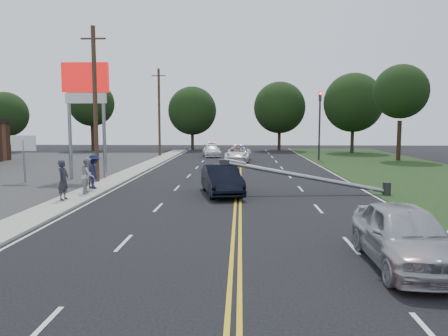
{
  "coord_description": "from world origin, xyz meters",
  "views": [
    {
      "loc": [
        0.13,
        -15.85,
        3.95
      ],
      "look_at": [
        -0.69,
        5.58,
        1.7
      ],
      "focal_mm": 35.0,
      "sensor_mm": 36.0,
      "label": 1
    }
  ],
  "objects_px": {
    "crashed_sedan": "(222,180)",
    "bystander_c": "(94,171)",
    "fallen_streetlight": "(315,178)",
    "bystander_b": "(88,175)",
    "small_sign": "(24,147)",
    "pylon_sign": "(86,92)",
    "bystander_d": "(91,175)",
    "emergency_a": "(238,154)",
    "utility_pole_far": "(159,112)",
    "emergency_b": "(212,151)",
    "bystander_a": "(63,180)",
    "waiting_sedan": "(404,235)",
    "utility_pole_mid": "(95,104)",
    "traffic_signal": "(320,120)"
  },
  "relations": [
    {
      "from": "crashed_sedan",
      "to": "bystander_c",
      "type": "distance_m",
      "value": 7.5
    },
    {
      "from": "fallen_streetlight",
      "to": "bystander_b",
      "type": "xyz_separation_m",
      "value": [
        -12.33,
        -0.67,
        0.17
      ]
    },
    {
      "from": "fallen_streetlight",
      "to": "small_sign",
      "type": "bearing_deg",
      "value": 167.6
    },
    {
      "from": "pylon_sign",
      "to": "bystander_b",
      "type": "bearing_deg",
      "value": -70.54
    },
    {
      "from": "pylon_sign",
      "to": "bystander_d",
      "type": "bearing_deg",
      "value": -68.88
    },
    {
      "from": "pylon_sign",
      "to": "crashed_sedan",
      "type": "distance_m",
      "value": 12.54
    },
    {
      "from": "pylon_sign",
      "to": "emergency_a",
      "type": "relative_size",
      "value": 1.52
    },
    {
      "from": "fallen_streetlight",
      "to": "bystander_d",
      "type": "bearing_deg",
      "value": 174.58
    },
    {
      "from": "emergency_a",
      "to": "bystander_c",
      "type": "distance_m",
      "value": 21.23
    },
    {
      "from": "utility_pole_far",
      "to": "bystander_c",
      "type": "bearing_deg",
      "value": -88.01
    },
    {
      "from": "fallen_streetlight",
      "to": "emergency_b",
      "type": "height_order",
      "value": "fallen_streetlight"
    },
    {
      "from": "emergency_b",
      "to": "bystander_a",
      "type": "xyz_separation_m",
      "value": [
        -5.4,
        -29.14,
        0.44
      ]
    },
    {
      "from": "emergency_a",
      "to": "bystander_a",
      "type": "bearing_deg",
      "value": -106.46
    },
    {
      "from": "waiting_sedan",
      "to": "emergency_b",
      "type": "bearing_deg",
      "value": 102.7
    },
    {
      "from": "bystander_d",
      "to": "fallen_streetlight",
      "type": "bearing_deg",
      "value": -69.87
    },
    {
      "from": "utility_pole_mid",
      "to": "waiting_sedan",
      "type": "bearing_deg",
      "value": -49.03
    },
    {
      "from": "utility_pole_mid",
      "to": "bystander_d",
      "type": "height_order",
      "value": "utility_pole_mid"
    },
    {
      "from": "utility_pole_far",
      "to": "crashed_sedan",
      "type": "distance_m",
      "value": 27.81
    },
    {
      "from": "traffic_signal",
      "to": "waiting_sedan",
      "type": "height_order",
      "value": "traffic_signal"
    },
    {
      "from": "fallen_streetlight",
      "to": "emergency_a",
      "type": "bearing_deg",
      "value": 101.97
    },
    {
      "from": "utility_pole_mid",
      "to": "utility_pole_far",
      "type": "height_order",
      "value": "same"
    },
    {
      "from": "utility_pole_far",
      "to": "bystander_a",
      "type": "relative_size",
      "value": 5.02
    },
    {
      "from": "utility_pole_far",
      "to": "bystander_d",
      "type": "height_order",
      "value": "utility_pole_far"
    },
    {
      "from": "crashed_sedan",
      "to": "emergency_a",
      "type": "xyz_separation_m",
      "value": [
        0.76,
        20.66,
        -0.09
      ]
    },
    {
      "from": "waiting_sedan",
      "to": "emergency_a",
      "type": "height_order",
      "value": "waiting_sedan"
    },
    {
      "from": "bystander_d",
      "to": "waiting_sedan",
      "type": "bearing_deg",
      "value": -109.16
    },
    {
      "from": "crashed_sedan",
      "to": "pylon_sign",
      "type": "bearing_deg",
      "value": 135.26
    },
    {
      "from": "emergency_b",
      "to": "emergency_a",
      "type": "bearing_deg",
      "value": -71.3
    },
    {
      "from": "pylon_sign",
      "to": "small_sign",
      "type": "relative_size",
      "value": 2.58
    },
    {
      "from": "small_sign",
      "to": "bystander_d",
      "type": "distance_m",
      "value": 6.2
    },
    {
      "from": "fallen_streetlight",
      "to": "emergency_b",
      "type": "relative_size",
      "value": 2.03
    },
    {
      "from": "bystander_b",
      "to": "bystander_c",
      "type": "height_order",
      "value": "bystander_c"
    },
    {
      "from": "traffic_signal",
      "to": "bystander_c",
      "type": "xyz_separation_m",
      "value": [
        -16.63,
        -21.13,
        -3.09
      ]
    },
    {
      "from": "waiting_sedan",
      "to": "emergency_b",
      "type": "xyz_separation_m",
      "value": [
        -7.87,
        38.26,
        -0.19
      ]
    },
    {
      "from": "utility_pole_mid",
      "to": "emergency_b",
      "type": "height_order",
      "value": "utility_pole_mid"
    },
    {
      "from": "emergency_a",
      "to": "emergency_b",
      "type": "relative_size",
      "value": 1.14
    },
    {
      "from": "pylon_sign",
      "to": "bystander_d",
      "type": "distance_m",
      "value": 7.24
    },
    {
      "from": "pylon_sign",
      "to": "bystander_b",
      "type": "xyz_separation_m",
      "value": [
        2.36,
        -6.67,
        -4.91
      ]
    },
    {
      "from": "pylon_sign",
      "to": "utility_pole_mid",
      "type": "xyz_separation_m",
      "value": [
        1.3,
        -2.0,
        -0.91
      ]
    },
    {
      "from": "fallen_streetlight",
      "to": "waiting_sedan",
      "type": "relative_size",
      "value": 1.85
    },
    {
      "from": "bystander_a",
      "to": "bystander_b",
      "type": "distance_m",
      "value": 2.2
    },
    {
      "from": "traffic_signal",
      "to": "utility_pole_mid",
      "type": "xyz_separation_m",
      "value": [
        -17.5,
        -18.0,
        0.88
      ]
    },
    {
      "from": "waiting_sedan",
      "to": "bystander_a",
      "type": "distance_m",
      "value": 16.1
    },
    {
      "from": "waiting_sedan",
      "to": "bystander_c",
      "type": "bearing_deg",
      "value": 136.43
    },
    {
      "from": "utility_pole_mid",
      "to": "utility_pole_far",
      "type": "bearing_deg",
      "value": 90.0
    },
    {
      "from": "crashed_sedan",
      "to": "emergency_b",
      "type": "xyz_separation_m",
      "value": [
        -2.32,
        26.52,
        -0.15
      ]
    },
    {
      "from": "emergency_b",
      "to": "small_sign",
      "type": "bearing_deg",
      "value": -124.76
    },
    {
      "from": "emergency_a",
      "to": "bystander_a",
      "type": "height_order",
      "value": "bystander_a"
    },
    {
      "from": "pylon_sign",
      "to": "waiting_sedan",
      "type": "distance_m",
      "value": 24.03
    },
    {
      "from": "utility_pole_far",
      "to": "emergency_b",
      "type": "height_order",
      "value": "utility_pole_far"
    }
  ]
}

